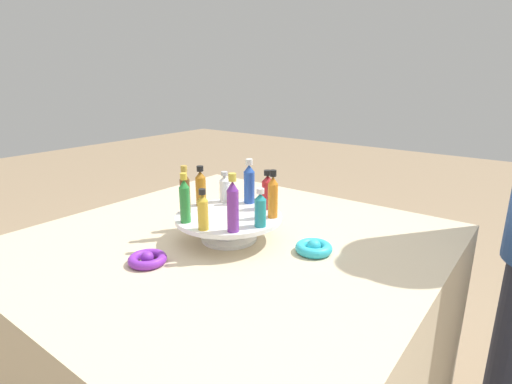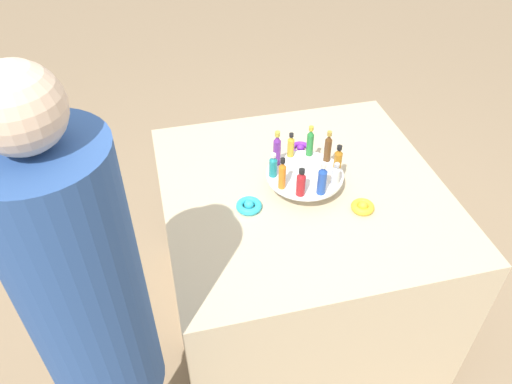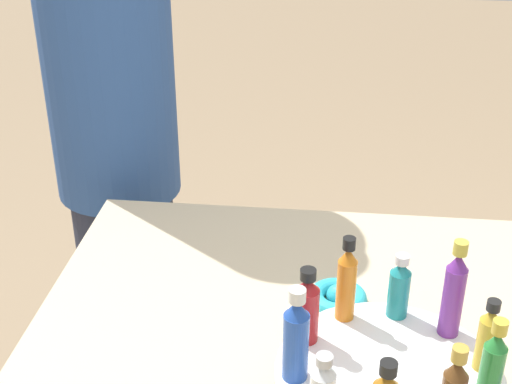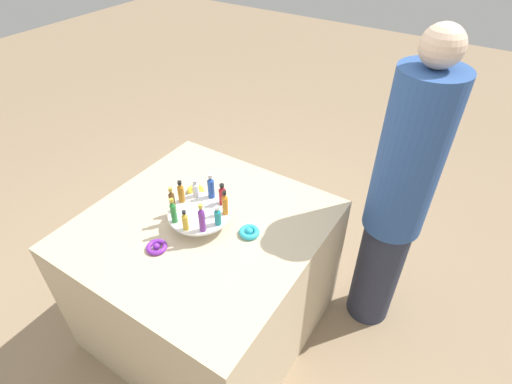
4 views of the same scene
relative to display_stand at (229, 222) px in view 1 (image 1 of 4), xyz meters
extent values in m
cube|color=beige|center=(0.00, 0.00, -0.44)|extent=(1.07, 1.07, 0.78)
cylinder|color=white|center=(0.00, 0.00, -0.05)|extent=(0.15, 0.15, 0.01)
cylinder|color=white|center=(0.00, 0.00, -0.02)|extent=(0.08, 0.08, 0.05)
cylinder|color=white|center=(0.00, 0.00, 0.02)|extent=(0.29, 0.29, 0.01)
cylinder|color=#AD6B19|center=(-0.12, 0.02, 0.06)|extent=(0.03, 0.03, 0.08)
cone|color=#AD6B19|center=(-0.12, 0.02, 0.11)|extent=(0.03, 0.03, 0.02)
cylinder|color=black|center=(-0.12, 0.02, 0.13)|extent=(0.02, 0.02, 0.01)
cylinder|color=brown|center=(-0.11, -0.06, 0.07)|extent=(0.03, 0.03, 0.09)
cone|color=brown|center=(-0.11, -0.06, 0.13)|extent=(0.03, 0.03, 0.02)
cylinder|color=#B79338|center=(-0.11, -0.06, 0.15)|extent=(0.02, 0.02, 0.02)
cylinder|color=#288438|center=(-0.05, -0.11, 0.07)|extent=(0.03, 0.03, 0.09)
cone|color=#288438|center=(-0.05, -0.11, 0.12)|extent=(0.03, 0.03, 0.02)
cylinder|color=gold|center=(-0.05, -0.11, 0.14)|extent=(0.02, 0.02, 0.02)
cylinder|color=gold|center=(0.02, -0.12, 0.06)|extent=(0.03, 0.03, 0.07)
cone|color=gold|center=(0.02, -0.12, 0.10)|extent=(0.02, 0.02, 0.02)
cylinder|color=black|center=(0.02, -0.12, 0.12)|extent=(0.02, 0.02, 0.01)
cylinder|color=#702D93|center=(0.09, -0.08, 0.07)|extent=(0.03, 0.03, 0.10)
cone|color=#702D93|center=(0.09, -0.08, 0.14)|extent=(0.03, 0.03, 0.02)
cylinder|color=gold|center=(0.09, -0.08, 0.16)|extent=(0.02, 0.02, 0.02)
cylinder|color=teal|center=(0.12, -0.02, 0.06)|extent=(0.03, 0.03, 0.07)
cone|color=teal|center=(0.12, -0.02, 0.10)|extent=(0.03, 0.03, 0.02)
cylinder|color=silver|center=(0.12, -0.02, 0.11)|extent=(0.02, 0.02, 0.01)
cylinder|color=orange|center=(0.11, 0.06, 0.07)|extent=(0.03, 0.03, 0.09)
cone|color=orange|center=(0.11, 0.06, 0.12)|extent=(0.03, 0.03, 0.02)
cylinder|color=black|center=(0.11, 0.06, 0.14)|extent=(0.02, 0.02, 0.02)
cylinder|color=#B21E23|center=(0.05, 0.11, 0.06)|extent=(0.03, 0.03, 0.08)
cone|color=#B21E23|center=(0.05, 0.11, 0.11)|extent=(0.03, 0.03, 0.02)
cylinder|color=black|center=(0.05, 0.11, 0.13)|extent=(0.02, 0.02, 0.01)
cylinder|color=#234CAD|center=(-0.02, 0.12, 0.07)|extent=(0.03, 0.03, 0.09)
cone|color=#234CAD|center=(-0.02, 0.12, 0.13)|extent=(0.03, 0.03, 0.02)
cylinder|color=silver|center=(-0.02, 0.12, 0.15)|extent=(0.02, 0.02, 0.02)
cylinder|color=silver|center=(-0.09, 0.08, 0.05)|extent=(0.03, 0.03, 0.07)
cone|color=silver|center=(-0.09, 0.08, 0.09)|extent=(0.03, 0.03, 0.01)
cylinder|color=#B2B2B7|center=(-0.09, 0.08, 0.11)|extent=(0.02, 0.02, 0.01)
torus|color=purple|center=(-0.06, -0.23, -0.04)|extent=(0.09, 0.09, 0.02)
sphere|color=purple|center=(-0.06, -0.23, -0.03)|extent=(0.03, 0.03, 0.03)
torus|color=#2DB7CC|center=(0.23, 0.06, -0.04)|extent=(0.09, 0.09, 0.03)
sphere|color=#2DB7CC|center=(0.23, 0.06, -0.03)|extent=(0.04, 0.04, 0.04)
torus|color=gold|center=(-0.17, 0.17, -0.04)|extent=(0.09, 0.09, 0.03)
sphere|color=gold|center=(-0.17, 0.17, -0.03)|extent=(0.04, 0.04, 0.04)
camera|label=1|loc=(0.68, -0.77, 0.39)|focal=28.00mm
camera|label=2|loc=(0.52, 1.37, 1.19)|focal=35.00mm
camera|label=3|loc=(-0.71, 0.09, 0.64)|focal=50.00mm
camera|label=4|loc=(0.96, -1.01, 1.24)|focal=28.00mm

